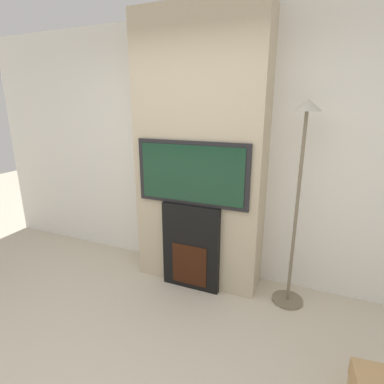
% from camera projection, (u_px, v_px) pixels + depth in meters
% --- Properties ---
extents(wall_back, '(6.00, 0.06, 2.70)m').
position_uv_depth(wall_back, '(208.00, 153.00, 3.21)').
color(wall_back, silver).
rests_on(wall_back, ground_plane).
extents(chimney_breast, '(1.30, 0.41, 2.70)m').
position_uv_depth(chimney_breast, '(200.00, 156.00, 3.00)').
color(chimney_breast, '#BCAD8E').
rests_on(chimney_breast, ground_plane).
extents(fireplace, '(0.60, 0.15, 0.91)m').
position_uv_depth(fireplace, '(192.00, 246.00, 3.07)').
color(fireplace, black).
rests_on(fireplace, ground_plane).
extents(television, '(1.13, 0.07, 0.62)m').
position_uv_depth(television, '(192.00, 173.00, 2.85)').
color(television, black).
rests_on(television, fireplace).
extents(floor_lamp, '(0.29, 0.29, 1.90)m').
position_uv_depth(floor_lamp, '(300.00, 174.00, 2.58)').
color(floor_lamp, '#726651').
rests_on(floor_lamp, ground_plane).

